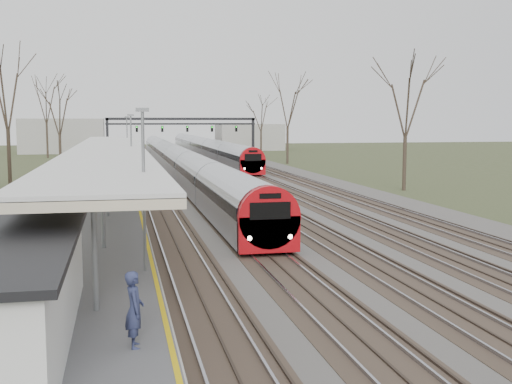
# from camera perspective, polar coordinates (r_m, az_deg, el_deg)

# --- Properties ---
(track_bed) EXTENTS (24.00, 160.00, 0.22)m
(track_bed) POSITION_cam_1_polar(r_m,az_deg,el_deg) (61.70, -3.90, 1.14)
(track_bed) COLOR #474442
(track_bed) RESTS_ON ground
(platform) EXTENTS (3.50, 69.00, 1.00)m
(platform) POSITION_cam_1_polar(r_m,az_deg,el_deg) (43.64, -12.79, -0.59)
(platform) COLOR #9E9B93
(platform) RESTS_ON ground
(canopy) EXTENTS (4.10, 50.00, 3.11)m
(canopy) POSITION_cam_1_polar(r_m,az_deg,el_deg) (38.86, -12.99, 3.64)
(canopy) COLOR slate
(canopy) RESTS_ON platform
(signal_gantry) EXTENTS (21.00, 0.59, 6.08)m
(signal_gantry) POSITION_cam_1_polar(r_m,az_deg,el_deg) (91.23, -6.59, 5.85)
(signal_gantry) COLOR black
(signal_gantry) RESTS_ON ground
(tree_west_far) EXTENTS (5.50, 5.50, 11.33)m
(tree_west_far) POSITION_cam_1_polar(r_m,az_deg,el_deg) (54.56, -21.32, 8.41)
(tree_west_far) COLOR #2D231C
(tree_west_far) RESTS_ON ground
(tree_east_far) EXTENTS (5.00, 5.00, 10.30)m
(tree_east_far) POSITION_cam_1_polar(r_m,az_deg,el_deg) (52.84, 13.20, 7.96)
(tree_east_far) COLOR #2D231C
(tree_east_far) RESTS_ON ground
(train_near) EXTENTS (2.62, 90.21, 3.05)m
(train_near) POSITION_cam_1_polar(r_m,az_deg,el_deg) (70.24, -7.19, 2.90)
(train_near) COLOR #A9ACB3
(train_near) RESTS_ON ground
(train_far) EXTENTS (2.62, 75.21, 3.05)m
(train_far) POSITION_cam_1_polar(r_m,az_deg,el_deg) (100.33, -4.63, 3.96)
(train_far) COLOR #A9ACB3
(train_far) RESTS_ON ground
(passenger) EXTENTS (0.41, 0.61, 1.62)m
(passenger) POSITION_cam_1_polar(r_m,az_deg,el_deg) (13.60, -10.76, -10.25)
(passenger) COLOR #2A3053
(passenger) RESTS_ON platform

